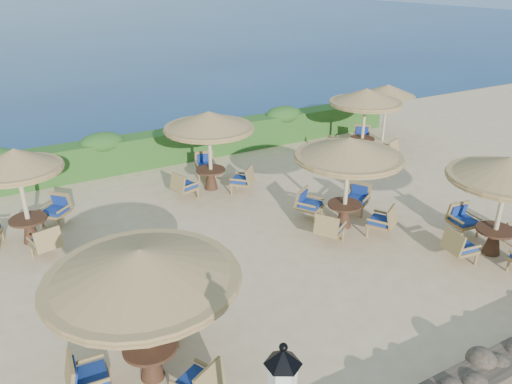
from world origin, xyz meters
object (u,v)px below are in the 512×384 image
(cafe_set_4, at_px, (209,133))
(cafe_set_3, at_px, (20,182))
(cafe_set_1, at_px, (348,165))
(cafe_set_0, at_px, (143,284))
(cafe_set_2, at_px, (505,188))
(extra_parasol, at_px, (388,90))
(cafe_set_5, at_px, (365,108))

(cafe_set_4, bearing_deg, cafe_set_3, -171.16)
(cafe_set_1, bearing_deg, cafe_set_4, 117.20)
(cafe_set_0, height_order, cafe_set_1, same)
(cafe_set_2, distance_m, cafe_set_3, 12.14)
(extra_parasol, relative_size, cafe_set_3, 0.89)
(cafe_set_2, height_order, cafe_set_4, same)
(cafe_set_5, bearing_deg, cafe_set_0, -146.26)
(cafe_set_3, xyz_separation_m, cafe_set_4, (5.70, 0.89, 0.17))
(cafe_set_3, distance_m, cafe_set_4, 5.77)
(cafe_set_0, bearing_deg, cafe_set_3, 101.42)
(cafe_set_2, bearing_deg, extra_parasol, 64.87)
(cafe_set_0, xyz_separation_m, cafe_set_4, (4.42, 7.19, -0.07))
(cafe_set_0, relative_size, cafe_set_4, 1.13)
(cafe_set_3, bearing_deg, extra_parasol, 8.08)
(cafe_set_1, distance_m, cafe_set_5, 6.18)
(extra_parasol, bearing_deg, cafe_set_4, -172.42)
(cafe_set_3, distance_m, cafe_set_5, 12.27)
(cafe_set_3, relative_size, cafe_set_4, 0.93)
(extra_parasol, distance_m, cafe_set_1, 8.36)
(cafe_set_3, height_order, cafe_set_4, same)
(cafe_set_1, xyz_separation_m, cafe_set_3, (-7.89, 3.38, -0.10))
(cafe_set_4, bearing_deg, cafe_set_1, -62.80)
(cafe_set_0, xyz_separation_m, cafe_set_3, (-1.27, 6.30, -0.24))
(cafe_set_1, relative_size, cafe_set_5, 1.05)
(cafe_set_2, relative_size, cafe_set_3, 1.07)
(extra_parasol, xyz_separation_m, cafe_set_5, (-2.03, -1.00, -0.27))
(cafe_set_0, distance_m, cafe_set_2, 9.02)
(cafe_set_1, distance_m, cafe_set_2, 3.88)
(cafe_set_1, relative_size, cafe_set_2, 1.03)
(cafe_set_1, xyz_separation_m, cafe_set_5, (4.34, 4.40, 0.04))
(cafe_set_1, height_order, cafe_set_4, same)
(cafe_set_0, bearing_deg, cafe_set_4, 58.38)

